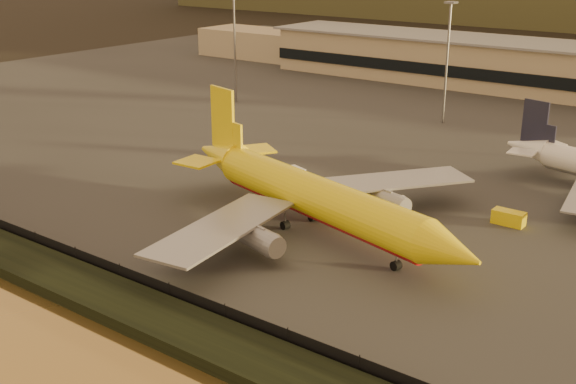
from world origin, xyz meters
name	(u,v)px	position (x,y,z in m)	size (l,w,h in m)	color
ground	(235,259)	(0.00, 0.00, 0.00)	(900.00, 900.00, 0.00)	black
embankment	(129,307)	(0.00, -17.00, 0.70)	(320.00, 7.00, 1.40)	black
tarmac	(513,117)	(0.00, 95.00, 0.10)	(320.00, 220.00, 0.20)	#2D2D2D
perimeter_fence	(157,288)	(0.00, -13.00, 1.30)	(300.00, 0.05, 2.20)	black
terminal_building	(504,65)	(-14.52, 125.55, 6.25)	(202.00, 25.00, 12.60)	tan
apron_light_masts	(562,65)	(15.00, 75.00, 15.70)	(152.20, 12.20, 25.40)	slate
dhl_cargo_jet	(313,197)	(2.84, 12.88, 5.08)	(53.99, 51.76, 16.33)	yellow
gse_vehicle_yellow	(509,218)	(23.02, 31.19, 1.19)	(4.39, 1.98, 1.98)	yellow
gse_vehicle_white	(296,172)	(-13.09, 30.85, 0.98)	(3.48, 1.56, 1.56)	white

